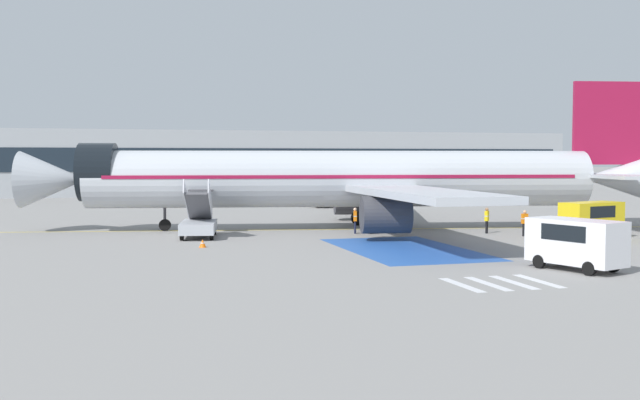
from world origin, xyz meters
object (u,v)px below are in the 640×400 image
traffic_cone_1 (203,243)px  terminal_building (277,162)px  service_van_1 (591,217)px  ground_crew_0 (355,219)px  traffic_cone_0 (602,227)px  airliner (350,179)px  ground_crew_1 (525,221)px  ground_crew_2 (487,218)px  boarding_stairs_forward (199,223)px  fuel_tanker (350,190)px  service_van_0 (576,240)px

traffic_cone_1 → terminal_building: 67.64m
service_van_1 → ground_crew_0: 15.43m
traffic_cone_0 → airliner: bearing=160.1°
ground_crew_0 → ground_crew_1: ground_crew_0 is taller
ground_crew_2 → traffic_cone_1: ground_crew_2 is taller
boarding_stairs_forward → service_van_1: (24.20, -7.87, 0.43)m
fuel_tanker → ground_crew_1: 31.14m
airliner → terminal_building: (7.25, 56.67, 0.85)m
airliner → traffic_cone_0: airliner is taller
airliner → ground_crew_2: airliner is taller
airliner → service_van_1: bearing=-118.1°
fuel_tanker → traffic_cone_0: size_ratio=15.88×
airliner → service_van_0: airliner is taller
ground_crew_1 → airliner: bearing=144.6°
service_van_0 → ground_crew_0: bearing=84.9°
service_van_0 → ground_crew_0: 19.27m
boarding_stairs_forward → ground_crew_1: bearing=-3.2°
service_van_1 → traffic_cone_1: (-24.62, 2.28, -1.17)m
service_van_0 → service_van_1: size_ratio=1.06×
fuel_tanker → service_van_1: bearing=11.1°
service_van_1 → traffic_cone_0: bearing=-57.0°
traffic_cone_1 → traffic_cone_0: bearing=4.0°
boarding_stairs_forward → fuel_tanker: bearing=64.5°
traffic_cone_0 → terminal_building: bearing=98.8°
ground_crew_2 → traffic_cone_0: 8.81m
service_van_1 → ground_crew_2: 6.93m
ground_crew_0 → traffic_cone_1: size_ratio=3.79×
boarding_stairs_forward → ground_crew_0: bearing=8.1°
service_van_0 → traffic_cone_0: size_ratio=8.69×
fuel_tanker → ground_crew_2: fuel_tanker is taller
service_van_1 → boarding_stairs_forward: bearing=58.2°
service_van_1 → ground_crew_1: size_ratio=2.60×
ground_crew_0 → terminal_building: size_ratio=0.02×
traffic_cone_1 → terminal_building: (18.95, 64.79, 4.26)m
airliner → ground_crew_2: size_ratio=26.26×
ground_crew_2 → traffic_cone_0: bearing=-51.3°
ground_crew_1 → fuel_tanker: bearing=96.8°
traffic_cone_1 → ground_crew_1: bearing=1.1°
fuel_tanker → terminal_building: 33.44m
ground_crew_2 → service_van_0: bearing=-150.8°
ground_crew_2 → terminal_building: 62.13m
fuel_tanker → traffic_cone_0: bearing=19.7°
ground_crew_0 → traffic_cone_0: ground_crew_0 is taller
service_van_0 → traffic_cone_1: size_ratio=10.20×
fuel_tanker → traffic_cone_0: (9.23, -29.48, -1.56)m
service_van_0 → terminal_building: bearing=68.9°
airliner → traffic_cone_0: (16.93, -6.14, -3.37)m
airliner → traffic_cone_1: bearing=135.5°
service_van_0 → ground_crew_1: (5.81, 14.02, -0.40)m
traffic_cone_1 → service_van_1: bearing=-5.3°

